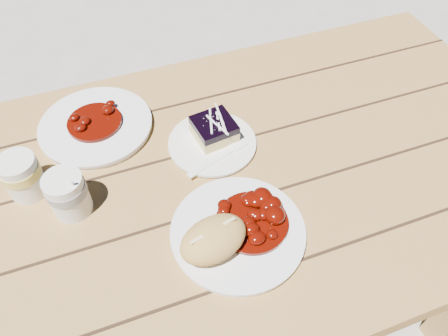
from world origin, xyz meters
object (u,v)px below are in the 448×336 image
object	(u,v)px
second_plate	(96,126)
second_cup	(23,176)
picnic_table	(120,248)
coffee_cup	(68,194)
blueberry_cake	(214,129)
dessert_plate	(212,144)
bread_roll	(213,239)
main_plate	(238,233)

from	to	relation	value
second_plate	second_cup	distance (m)	0.21
picnic_table	coffee_cup	world-z (taller)	coffee_cup
blueberry_cake	second_plate	xyz separation A→B (m)	(-0.24, 0.13, -0.03)
picnic_table	second_cup	distance (m)	0.27
dessert_plate	blueberry_cake	bearing A→B (deg)	56.31
bread_roll	blueberry_cake	distance (m)	0.29
main_plate	coffee_cup	world-z (taller)	coffee_cup
dessert_plate	main_plate	bearing A→B (deg)	-97.60
picnic_table	second_cup	xyz separation A→B (m)	(-0.14, 0.10, 0.21)
picnic_table	bread_roll	distance (m)	0.32
bread_roll	second_plate	xyz separation A→B (m)	(-0.15, 0.40, -0.04)
picnic_table	main_plate	xyz separation A→B (m)	(0.23, -0.15, 0.17)
coffee_cup	second_cup	world-z (taller)	same
picnic_table	second_cup	bearing A→B (deg)	144.85
picnic_table	blueberry_cake	bearing A→B (deg)	20.55
dessert_plate	blueberry_cake	xyz separation A→B (m)	(0.01, 0.01, 0.03)
dessert_plate	coffee_cup	distance (m)	0.32
picnic_table	bread_roll	size ratio (longest dim) A/B	15.60
dessert_plate	second_plate	bearing A→B (deg)	148.84
coffee_cup	blueberry_cake	bearing A→B (deg)	13.96
second_cup	bread_roll	bearing A→B (deg)	-40.98
main_plate	dessert_plate	bearing A→B (deg)	82.40
bread_roll	second_plate	bearing A→B (deg)	110.42
second_cup	coffee_cup	bearing A→B (deg)	-44.17
bread_roll	second_cup	distance (m)	0.41
picnic_table	blueberry_cake	distance (m)	0.35
main_plate	bread_roll	distance (m)	0.07
picnic_table	second_cup	world-z (taller)	second_cup
picnic_table	blueberry_cake	size ratio (longest dim) A/B	21.22
coffee_cup	second_plate	world-z (taller)	coffee_cup
coffee_cup	picnic_table	bearing A→B (deg)	-18.77
second_plate	dessert_plate	bearing A→B (deg)	-31.16
blueberry_cake	second_plate	world-z (taller)	blueberry_cake
coffee_cup	second_cup	distance (m)	0.11
blueberry_cake	main_plate	bearing A→B (deg)	-106.39
blueberry_cake	coffee_cup	distance (m)	0.33
blueberry_cake	second_plate	distance (m)	0.28
bread_roll	second_plate	world-z (taller)	bread_roll
main_plate	second_plate	bearing A→B (deg)	118.28
blueberry_cake	coffee_cup	size ratio (longest dim) A/B	1.01
bread_roll	coffee_cup	distance (m)	0.30
picnic_table	main_plate	bearing A→B (deg)	-33.69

